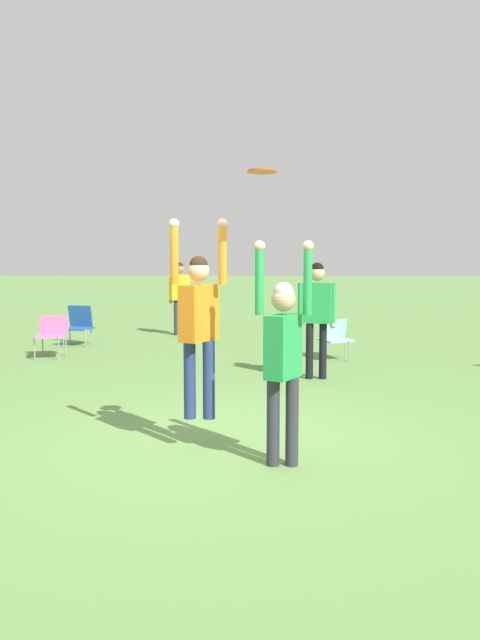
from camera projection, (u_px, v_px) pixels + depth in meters
The scene contains 9 objects.
ground_plane at pixel (223, 442), 6.49m from camera, with size 120.00×120.00×0.00m, color #608C47.
person_jumping at pixel (199, 315), 6.13m from camera, with size 0.58×0.47×1.98m.
person_defending at pixel (283, 349), 5.67m from camera, with size 0.54×0.43×2.07m.
frisbee at pixel (262, 171), 5.59m from camera, with size 0.27×0.27×0.02m.
camping_chair_1 at pixel (335, 336), 11.83m from camera, with size 0.68×0.73×0.74m.
camping_chair_3 at pixel (79, 323), 13.76m from camera, with size 0.68×0.73×0.86m.
camping_chair_4 at pixel (52, 332), 11.99m from camera, with size 0.68×0.73×0.80m.
person_spectator_near at pixel (317, 308), 9.80m from camera, with size 0.62×0.32×1.84m.
person_spectator_far at pixel (180, 291), 15.38m from camera, with size 0.54×0.27×1.81m.
Camera 1 is at (0.32, -6.32, 1.92)m, focal length 35.00 mm.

